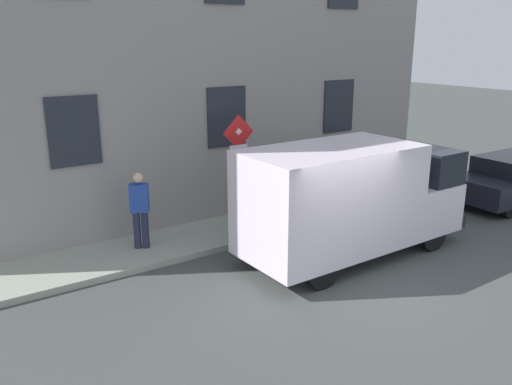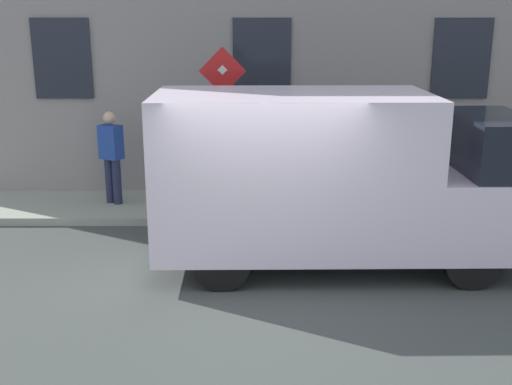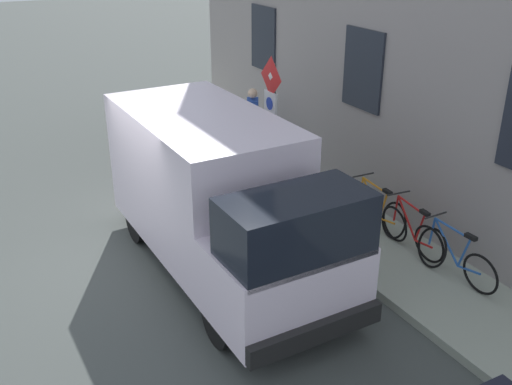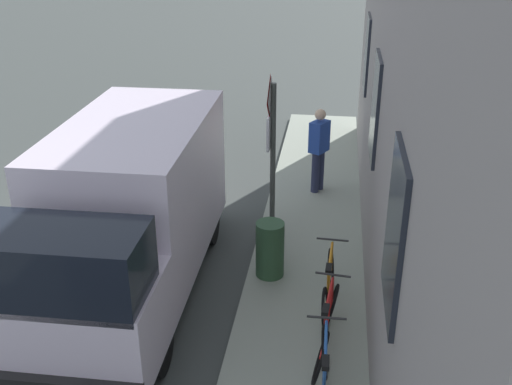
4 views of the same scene
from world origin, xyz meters
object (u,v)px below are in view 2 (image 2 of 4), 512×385
bicycle_blue (429,179)px  bicycle_orange (331,179)px  pedestrian (112,154)px  litter_bin (292,188)px  delivery_van (334,176)px  bicycle_red (380,179)px  sign_post_stacked (223,109)px

bicycle_blue → bicycle_orange: 1.87m
pedestrian → bicycle_orange: bearing=-56.1°
bicycle_orange → pedestrian: (-0.32, 4.10, 0.56)m
pedestrian → litter_bin: (-0.60, -3.30, -0.48)m
bicycle_orange → litter_bin: (-0.92, 0.80, 0.08)m
delivery_van → bicycle_red: delivery_van is taller
sign_post_stacked → litter_bin: sign_post_stacked is taller
delivery_van → bicycle_orange: (2.97, -0.34, -0.82)m
sign_post_stacked → bicycle_orange: (1.06, -2.00, -1.50)m
bicycle_red → sign_post_stacked: bearing=25.6°
bicycle_orange → sign_post_stacked: bearing=30.7°
delivery_van → pedestrian: 4.60m
bicycle_red → pedestrian: (-0.32, 5.03, 0.56)m
bicycle_red → litter_bin: litter_bin is taller
sign_post_stacked → delivery_van: sign_post_stacked is taller
bicycle_red → bicycle_orange: (-0.00, 0.94, 0.00)m
bicycle_red → bicycle_orange: 0.94m
sign_post_stacked → delivery_van: bearing=-139.2°
pedestrian → bicycle_red: bearing=-56.9°
delivery_van → pedestrian: delivery_van is taller
sign_post_stacked → litter_bin: size_ratio=3.08×
delivery_van → bicycle_blue: bearing=52.6°
bicycle_blue → bicycle_orange: size_ratio=1.00×
delivery_van → pedestrian: bearing=144.2°
sign_post_stacked → bicycle_red: sign_post_stacked is taller
bicycle_blue → pedestrian: 6.00m
sign_post_stacked → bicycle_red: 3.46m
delivery_van → bicycle_red: size_ratio=3.11×
bicycle_orange → pedestrian: size_ratio=1.00×
delivery_van → litter_bin: 2.23m
sign_post_stacked → pedestrian: sign_post_stacked is taller
bicycle_orange → litter_bin: litter_bin is taller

